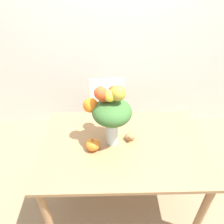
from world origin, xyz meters
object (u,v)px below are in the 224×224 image
Objects in this scene: flower_vase at (110,111)px; turkey_figurine at (130,135)px; pumpkin at (93,145)px; dining_chair_near_window at (109,114)px.

flower_vase is 0.33m from turkey_figurine.
pumpkin is at bearing -149.01° from flower_vase.
turkey_figurine is at bearing -81.20° from dining_chair_near_window.
pumpkin is 0.90m from dining_chair_near_window.
turkey_figurine is (0.16, 0.03, -0.28)m from flower_vase.
pumpkin reaches higher than turkey_figurine.
dining_chair_near_window is at bearing 103.69° from turkey_figurine.
flower_vase is 4.60× the size of turkey_figurine.
pumpkin is 1.01× the size of turkey_figurine.
dining_chair_near_window is at bearing 90.75° from flower_vase.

